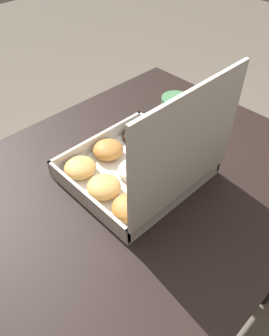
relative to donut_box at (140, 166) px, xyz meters
The scene contains 4 objects.
ground_plane 0.82m from the donut_box, 99.27° to the right, with size 8.00×8.00×0.00m, color #6B6054.
dining_table 0.18m from the donut_box, 99.27° to the right, with size 0.93×0.75×0.77m.
donut_box is the anchor object (origin of this frame).
coffee_mug 0.25m from the donut_box, 157.48° to the right, with size 0.08×0.08×0.09m.
Camera 1 is at (0.40, 0.41, 1.34)m, focal length 35.00 mm.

